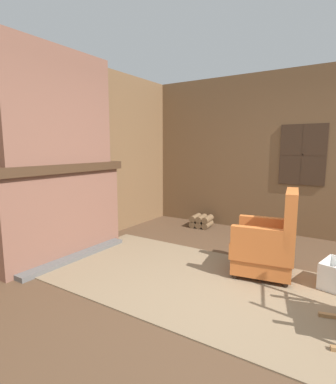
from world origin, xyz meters
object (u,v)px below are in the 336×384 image
storage_case (99,157)px  decorative_plate_on_mantel (50,153)px  firewood_stack (201,221)px  oil_lamp_vase (20,158)px  armchair (268,245)px

storage_case → decorative_plate_on_mantel: bearing=-91.4°
firewood_stack → oil_lamp_vase: bearing=-108.7°
storage_case → oil_lamp_vase: bearing=-90.0°
oil_lamp_vase → decorative_plate_on_mantel: size_ratio=0.94×
firewood_stack → armchair: bearing=-43.4°
firewood_stack → decorative_plate_on_mantel: bearing=-112.0°
firewood_stack → oil_lamp_vase: size_ratio=1.51×
oil_lamp_vase → storage_case: oil_lamp_vase is taller
decorative_plate_on_mantel → storage_case: bearing=88.6°
oil_lamp_vase → decorative_plate_on_mantel: 0.42m
storage_case → decorative_plate_on_mantel: decorative_plate_on_mantel is taller
armchair → decorative_plate_on_mantel: (-2.55, -0.93, 1.02)m
armchair → firewood_stack: (-1.57, 1.48, -0.25)m
firewood_stack → storage_case: bearing=-121.3°
armchair → firewood_stack: bearing=-53.0°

